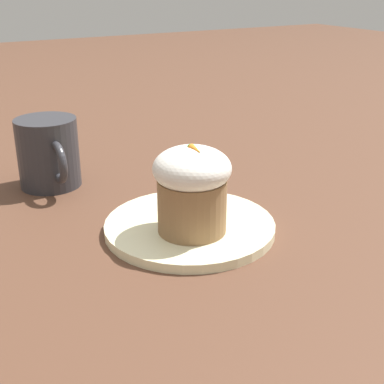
% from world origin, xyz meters
% --- Properties ---
extents(ground_plane, '(4.00, 4.00, 0.00)m').
position_xyz_m(ground_plane, '(0.00, 0.00, 0.00)').
color(ground_plane, '#513323').
extents(dessert_plate, '(0.20, 0.20, 0.01)m').
position_xyz_m(dessert_plate, '(0.00, 0.00, 0.01)').
color(dessert_plate, beige).
rests_on(dessert_plate, ground_plane).
extents(carrot_cake, '(0.09, 0.09, 0.10)m').
position_xyz_m(carrot_cake, '(0.02, -0.01, 0.07)').
color(carrot_cake, olive).
rests_on(carrot_cake, dessert_plate).
extents(spoon, '(0.10, 0.09, 0.01)m').
position_xyz_m(spoon, '(-0.01, -0.00, 0.01)').
color(spoon, silver).
rests_on(spoon, dessert_plate).
extents(coffee_cup, '(0.12, 0.09, 0.10)m').
position_xyz_m(coffee_cup, '(-0.23, -0.10, 0.05)').
color(coffee_cup, '#2D2D33').
rests_on(coffee_cup, ground_plane).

